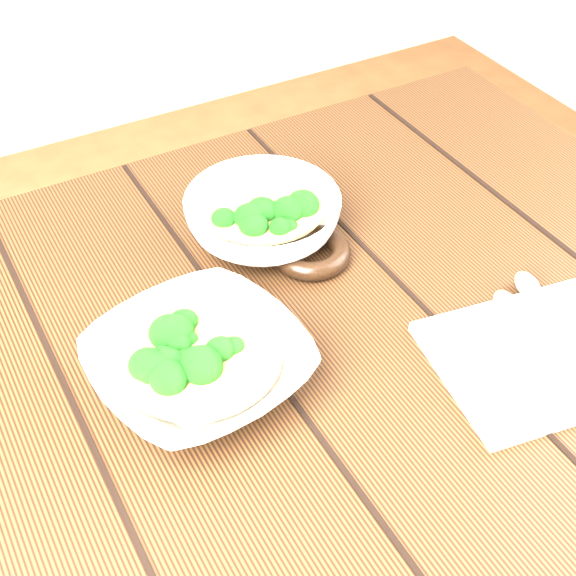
{
  "coord_description": "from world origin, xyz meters",
  "views": [
    {
      "loc": [
        -0.28,
        -0.56,
        1.39
      ],
      "look_at": [
        0.03,
        0.01,
        0.8
      ],
      "focal_mm": 50.0,
      "sensor_mm": 36.0,
      "label": 1
    }
  ],
  "objects_px": {
    "table": "(268,403)",
    "soup_bowl_front": "(199,363)",
    "soup_bowl_back": "(263,216)",
    "napkin": "(537,357)",
    "trivet": "(311,252)"
  },
  "relations": [
    {
      "from": "soup_bowl_front",
      "to": "napkin",
      "type": "height_order",
      "value": "soup_bowl_front"
    },
    {
      "from": "table",
      "to": "soup_bowl_front",
      "type": "distance_m",
      "value": 0.18
    },
    {
      "from": "soup_bowl_front",
      "to": "trivet",
      "type": "distance_m",
      "value": 0.23
    },
    {
      "from": "trivet",
      "to": "napkin",
      "type": "bearing_deg",
      "value": -64.28
    },
    {
      "from": "soup_bowl_front",
      "to": "napkin",
      "type": "distance_m",
      "value": 0.36
    },
    {
      "from": "table",
      "to": "soup_bowl_front",
      "type": "height_order",
      "value": "soup_bowl_front"
    },
    {
      "from": "table",
      "to": "trivet",
      "type": "height_order",
      "value": "trivet"
    },
    {
      "from": "table",
      "to": "soup_bowl_back",
      "type": "bearing_deg",
      "value": 63.35
    },
    {
      "from": "table",
      "to": "trivet",
      "type": "bearing_deg",
      "value": 38.92
    },
    {
      "from": "table",
      "to": "soup_bowl_front",
      "type": "xyz_separation_m",
      "value": [
        -0.09,
        -0.03,
        0.15
      ]
    },
    {
      "from": "soup_bowl_front",
      "to": "soup_bowl_back",
      "type": "relative_size",
      "value": 1.15
    },
    {
      "from": "trivet",
      "to": "table",
      "type": "bearing_deg",
      "value": -141.08
    },
    {
      "from": "table",
      "to": "trivet",
      "type": "xyz_separation_m",
      "value": [
        0.11,
        0.09,
        0.13
      ]
    },
    {
      "from": "soup_bowl_front",
      "to": "soup_bowl_back",
      "type": "bearing_deg",
      "value": 47.11
    },
    {
      "from": "soup_bowl_back",
      "to": "napkin",
      "type": "xyz_separation_m",
      "value": [
        0.16,
        -0.33,
        -0.03
      ]
    }
  ]
}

